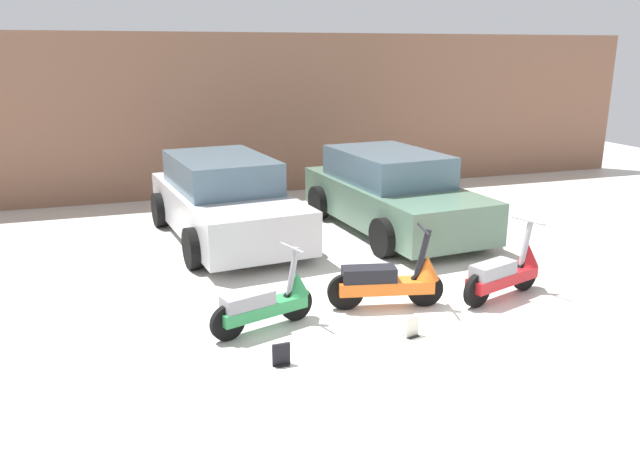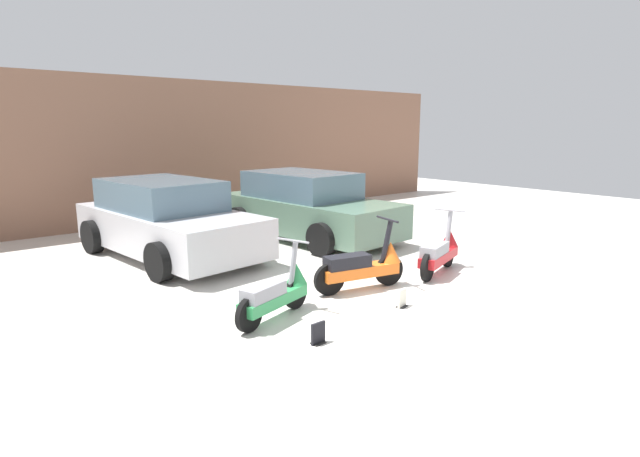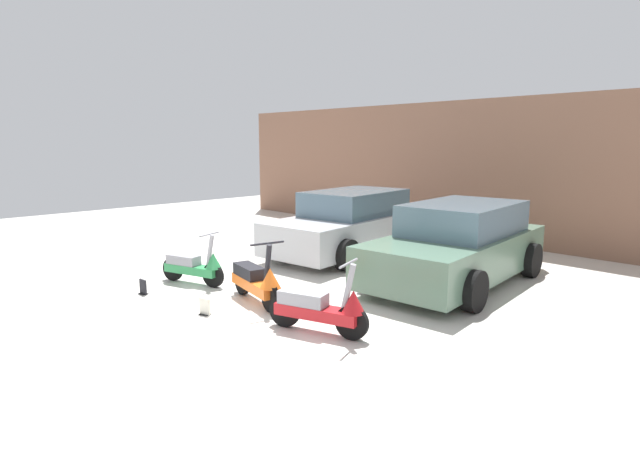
{
  "view_description": "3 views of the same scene",
  "coord_description": "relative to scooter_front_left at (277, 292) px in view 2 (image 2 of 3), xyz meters",
  "views": [
    {
      "loc": [
        -3.71,
        -6.28,
        3.33
      ],
      "look_at": [
        -0.78,
        2.51,
        0.67
      ],
      "focal_mm": 35.0,
      "sensor_mm": 36.0,
      "label": 1
    },
    {
      "loc": [
        -5.6,
        -4.52,
        2.48
      ],
      "look_at": [
        0.12,
        2.45,
        0.64
      ],
      "focal_mm": 28.0,
      "sensor_mm": 36.0,
      "label": 2
    },
    {
      "loc": [
        5.95,
        -3.98,
        2.59
      ],
      "look_at": [
        -0.85,
        2.71,
        0.96
      ],
      "focal_mm": 28.0,
      "sensor_mm": 36.0,
      "label": 3
    }
  ],
  "objects": [
    {
      "name": "scooter_front_center",
      "position": [
        3.39,
        -0.05,
        0.02
      ],
      "size": [
        1.47,
        0.74,
        1.06
      ],
      "rotation": [
        0.0,
        0.0,
        0.32
      ],
      "color": "black",
      "rests_on": "ground_plane"
    },
    {
      "name": "car_rear_center",
      "position": [
        3.32,
        3.62,
        0.36
      ],
      "size": [
        2.41,
        4.52,
        1.49
      ],
      "rotation": [
        0.0,
        0.0,
        -1.48
      ],
      "color": "#51705B",
      "rests_on": "ground_plane"
    },
    {
      "name": "scooter_front_right",
      "position": [
        1.72,
        0.12,
        0.04
      ],
      "size": [
        1.55,
        0.66,
        1.09
      ],
      "rotation": [
        0.0,
        0.0,
        -0.22
      ],
      "color": "black",
      "rests_on": "ground_plane"
    },
    {
      "name": "scooter_front_left",
      "position": [
        0.0,
        0.0,
        0.0
      ],
      "size": [
        1.38,
        0.68,
        0.99
      ],
      "rotation": [
        0.0,
        0.0,
        0.31
      ],
      "color": "black",
      "rests_on": "ground_plane"
    },
    {
      "name": "placard_near_left_scooter",
      "position": [
        -0.09,
        -0.97,
        -0.24
      ],
      "size": [
        0.2,
        0.13,
        0.26
      ],
      "rotation": [
        0.0,
        0.0,
        0.04
      ],
      "color": "black",
      "rests_on": "ground_plane"
    },
    {
      "name": "wall_back",
      "position": [
        2.08,
        7.58,
        1.51
      ],
      "size": [
        19.6,
        0.12,
        3.72
      ],
      "primitive_type": "cube",
      "color": "#845B47",
      "rests_on": "ground_plane"
    },
    {
      "name": "placard_near_right_scooter",
      "position": [
        1.59,
        -0.78,
        -0.24
      ],
      "size": [
        0.2,
        0.16,
        0.26
      ],
      "rotation": [
        0.0,
        0.0,
        0.25
      ],
      "color": "black",
      "rests_on": "ground_plane"
    },
    {
      "name": "car_rear_left",
      "position": [
        0.21,
        4.05,
        0.36
      ],
      "size": [
        2.48,
        4.54,
        1.48
      ],
      "rotation": [
        0.0,
        0.0,
        -1.46
      ],
      "color": "#B7B7BC",
      "rests_on": "ground_plane"
    },
    {
      "name": "ground_plane",
      "position": [
        2.08,
        -0.67,
        -0.35
      ],
      "size": [
        28.0,
        28.0,
        0.0
      ],
      "primitive_type": "plane",
      "color": "silver"
    }
  ]
}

